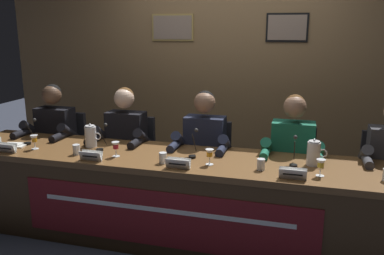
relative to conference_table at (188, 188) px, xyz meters
The scene contains 30 objects.
ground_plane 0.52m from the conference_table, 88.29° to the left, with size 12.00×12.00×0.00m, color #383D4C.
wall_back_panelled 1.82m from the conference_table, 89.89° to the left, with size 5.39×0.14×2.60m.
conference_table is the anchor object (origin of this frame).
chair_far_left 1.69m from the conference_table, 156.54° to the left, with size 0.44×0.44×0.88m.
panelist_far_left 1.63m from the conference_table, 162.98° to the left, with size 0.51×0.48×1.21m.
nameplate_far_left 1.57m from the conference_table, behind, with size 0.18×0.06×0.08m.
juice_glass_far_left 1.40m from the conference_table, behind, with size 0.06×0.06×0.12m.
microphone_far_left 1.55m from the conference_table, behind, with size 0.06×0.17×0.22m.
chair_left 1.03m from the conference_table, 138.98° to the left, with size 0.44×0.44×0.88m.
panelist_left 0.93m from the conference_table, 148.46° to the left, with size 0.51×0.48×1.21m.
nameplate_left 0.81m from the conference_table, 166.62° to the right, with size 0.18×0.06×0.08m.
juice_glass_left 0.67m from the conference_table, behind, with size 0.06×0.06×0.12m.
water_cup_left 0.98m from the conference_table, behind, with size 0.06×0.06×0.08m.
microphone_left 0.86m from the conference_table, behind, with size 0.06×0.17×0.22m.
chair_center 0.68m from the conference_table, 89.71° to the left, with size 0.44×0.44×0.88m.
panelist_center 0.51m from the conference_table, 89.59° to the left, with size 0.51×0.48×1.21m.
nameplate_center 0.31m from the conference_table, 98.75° to the right, with size 0.19×0.06×0.08m.
juice_glass_center 0.36m from the conference_table, ahead, with size 0.06×0.06×0.12m.
water_cup_center 0.32m from the conference_table, 155.17° to the right, with size 0.06×0.06×0.08m.
microphone_center 0.33m from the conference_table, 86.41° to the left, with size 0.06×0.17×0.22m.
chair_right 1.03m from the conference_table, 40.78° to the left, with size 0.44×0.44×0.88m.
panelist_right 0.93m from the conference_table, 31.32° to the left, with size 0.51×0.48×1.21m.
nameplate_right 0.86m from the conference_table, 11.60° to the right, with size 0.19×0.06×0.08m.
juice_glass_right 1.04m from the conference_table, ahead, with size 0.06×0.06×0.12m.
water_cup_right 0.63m from the conference_table, ahead, with size 0.06×0.06×0.08m.
microphone_right 0.87m from the conference_table, ahead, with size 0.06×0.17×0.22m.
chair_far_right 1.70m from the conference_table, 23.37° to the left, with size 0.44×0.44×0.88m.
water_pitcher_left_side 1.00m from the conference_table, 169.64° to the left, with size 0.15×0.10×0.21m.
water_pitcher_right_side 1.01m from the conference_table, 10.85° to the left, with size 0.15×0.10×0.21m.
document_stack_far_left 1.63m from the conference_table, behind, with size 0.23×0.18×0.01m.
Camera 1 is at (0.84, -3.02, 1.76)m, focal length 37.93 mm.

